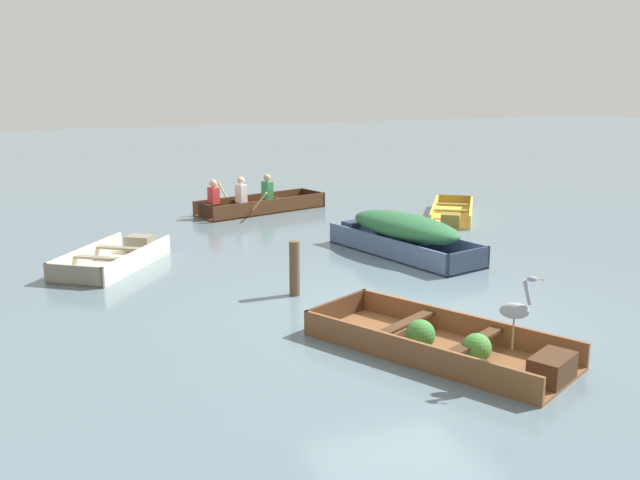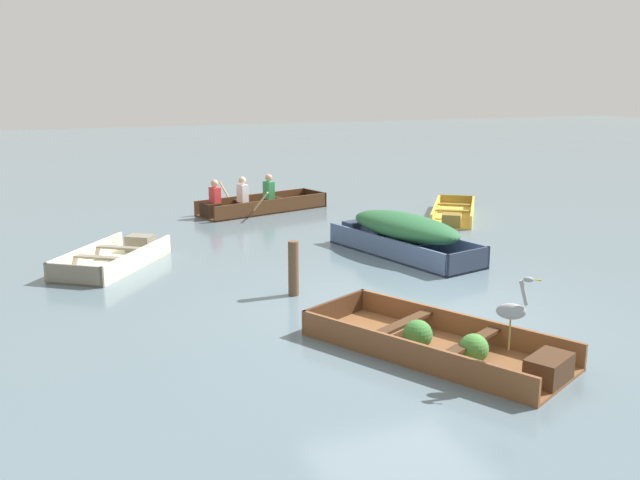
{
  "view_description": "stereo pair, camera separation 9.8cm",
  "coord_description": "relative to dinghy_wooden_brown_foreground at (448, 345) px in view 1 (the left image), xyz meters",
  "views": [
    {
      "loc": [
        -4.73,
        -8.61,
        3.35
      ],
      "look_at": [
        0.01,
        3.43,
        0.35
      ],
      "focal_mm": 40.0,
      "sensor_mm": 36.0,
      "label": 1
    },
    {
      "loc": [
        -4.64,
        -8.64,
        3.35
      ],
      "look_at": [
        0.01,
        3.43,
        0.35
      ],
      "focal_mm": 40.0,
      "sensor_mm": 36.0,
      "label": 2
    }
  ],
  "objects": [
    {
      "name": "mooring_post",
      "position": [
        -0.93,
        2.98,
        0.3
      ],
      "size": [
        0.17,
        0.17,
        0.86
      ],
      "primitive_type": "cylinder",
      "color": "brown",
      "rests_on": "ground"
    },
    {
      "name": "skiff_yellow_mid_moored",
      "position": [
        4.65,
        7.4,
        -0.02
      ],
      "size": [
        2.35,
        2.86,
        0.31
      ],
      "color": "#E5BC47",
      "rests_on": "ground"
    },
    {
      "name": "ground_plane",
      "position": [
        0.27,
        1.56,
        -0.13
      ],
      "size": [
        80.0,
        80.0,
        0.0
      ],
      "primitive_type": "plane",
      "color": "slate"
    },
    {
      "name": "skiff_cream_far_moored",
      "position": [
        -3.33,
        5.84,
        -0.01
      ],
      "size": [
        2.29,
        2.62,
        0.35
      ],
      "color": "beige",
      "rests_on": "ground"
    },
    {
      "name": "dinghy_wooden_brown_foreground",
      "position": [
        0.0,
        0.0,
        0.0
      ],
      "size": [
        2.69,
        3.51,
        0.41
      ],
      "color": "brown",
      "rests_on": "ground"
    },
    {
      "name": "skiff_slate_blue_near_moored",
      "position": [
        1.86,
        4.67,
        0.33
      ],
      "size": [
        1.86,
        3.46,
        0.8
      ],
      "color": "#475B7F",
      "rests_on": "ground"
    },
    {
      "name": "heron_on_dinghy",
      "position": [
        0.22,
        -0.98,
        0.75
      ],
      "size": [
        0.42,
        0.32,
        0.84
      ],
      "color": "olive",
      "rests_on": "dinghy_wooden_brown_foreground"
    },
    {
      "name": "rowboat_dark_varnish_with_crew",
      "position": [
        0.4,
        9.82,
        0.09
      ],
      "size": [
        3.47,
        2.21,
        0.93
      ],
      "color": "#4C2D19",
      "rests_on": "ground"
    }
  ]
}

